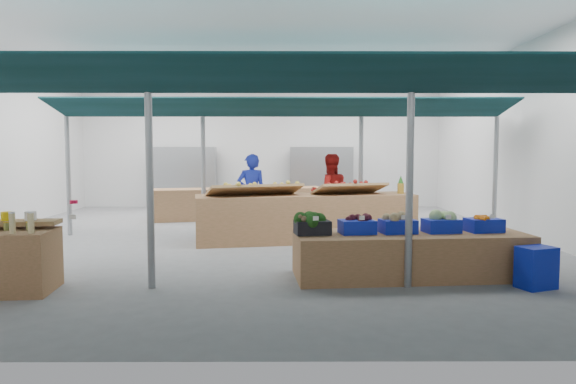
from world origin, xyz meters
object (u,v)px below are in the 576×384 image
at_px(crate_stack, 536,268).
at_px(vendor_right, 330,193).
at_px(vendor_left, 251,193).
at_px(fruit_counter, 306,218).
at_px(veg_counter, 410,255).

relative_size(crate_stack, vendor_right, 0.31).
distance_m(crate_stack, vendor_left, 6.46).
height_order(fruit_counter, vendor_right, vendor_right).
height_order(veg_counter, crate_stack, veg_counter).
bearing_deg(veg_counter, vendor_left, 116.93).
xyz_separation_m(veg_counter, vendor_right, (-0.82, 4.23, 0.58)).
xyz_separation_m(veg_counter, fruit_counter, (-1.42, 3.13, 0.16)).
relative_size(fruit_counter, vendor_right, 2.50).
xyz_separation_m(veg_counter, crate_stack, (1.56, -0.66, -0.04)).
height_order(veg_counter, fruit_counter, fruit_counter).
distance_m(fruit_counter, crate_stack, 4.82).
bearing_deg(vendor_left, crate_stack, 120.42).
height_order(crate_stack, vendor_right, vendor_right).
relative_size(veg_counter, vendor_left, 1.87).
xyz_separation_m(fruit_counter, vendor_left, (-1.20, 1.10, 0.42)).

